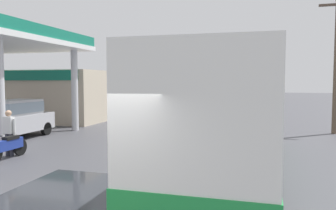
{
  "coord_description": "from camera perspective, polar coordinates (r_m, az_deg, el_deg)",
  "views": [
    {
      "loc": [
        2.61,
        -4.67,
        2.68
      ],
      "look_at": [
        -1.5,
        10.0,
        1.6
      ],
      "focal_mm": 35.64,
      "sensor_mm": 36.0,
      "label": 1
    }
  ],
  "objects": [
    {
      "name": "ground",
      "position": [
        24.96,
        9.56,
        -2.17
      ],
      "size": [
        120.0,
        120.0,
        0.0
      ],
      "primitive_type": "plane",
      "color": "#424247"
    },
    {
      "name": "lane_divider_stripe",
      "position": [
        20.03,
        8.04,
        -3.67
      ],
      "size": [
        0.16,
        50.0,
        0.01
      ],
      "primitive_type": "cube",
      "color": "#D8CC4C",
      "rests_on": "ground"
    },
    {
      "name": "wet_puddle_patch",
      "position": [
        8.42,
        -15.5,
        -14.63
      ],
      "size": [
        3.49,
        3.81,
        0.01
      ],
      "primitive_type": "cube",
      "color": "#26282D",
      "rests_on": "ground"
    },
    {
      "name": "coach_bus_main",
      "position": [
        10.1,
        10.13,
        -1.45
      ],
      "size": [
        2.6,
        11.04,
        3.69
      ],
      "color": "white",
      "rests_on": "ground"
    },
    {
      "name": "gas_station_roadside",
      "position": [
        22.17,
        -21.88,
        3.62
      ],
      "size": [
        9.1,
        11.95,
        5.1
      ],
      "color": "#147259",
      "rests_on": "ground"
    },
    {
      "name": "car_at_pump",
      "position": [
        17.11,
        -25.01,
        -1.92
      ],
      "size": [
        1.7,
        4.2,
        1.82
      ],
      "color": "#B2B2B7",
      "rests_on": "ground"
    },
    {
      "name": "minibus_opposing_lane",
      "position": [
        30.73,
        6.78,
        1.76
      ],
      "size": [
        2.04,
        6.13,
        2.44
      ],
      "color": "#264C9E",
      "rests_on": "ground"
    },
    {
      "name": "motorcycle_parked_forecourt",
      "position": [
        12.83,
        -25.66,
        -6.38
      ],
      "size": [
        0.55,
        1.8,
        0.92
      ],
      "color": "black",
      "rests_on": "ground"
    },
    {
      "name": "pedestrian_near_pump",
      "position": [
        13.2,
        -25.55,
        -3.95
      ],
      "size": [
        0.55,
        0.22,
        1.66
      ],
      "color": "#33333F",
      "rests_on": "ground"
    },
    {
      "name": "utility_pole_roadside",
      "position": [
        19.02,
        26.84,
        6.81
      ],
      "size": [
        1.8,
        0.24,
        7.13
      ],
      "color": "brown",
      "rests_on": "ground"
    }
  ]
}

